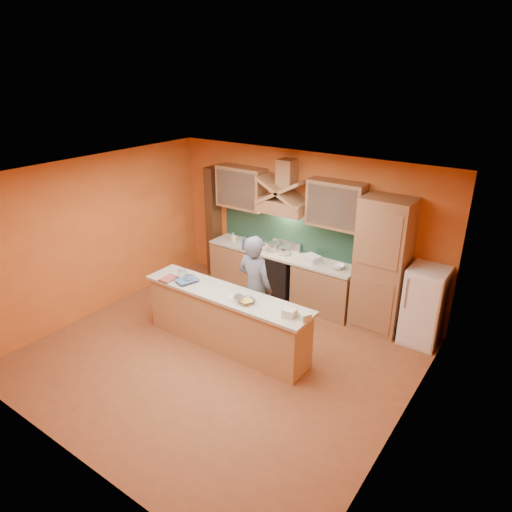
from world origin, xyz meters
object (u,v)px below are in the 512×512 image
Objects in this scene: person at (255,287)px; fridge at (424,306)px; kitchen_scale at (238,300)px; mixing_bowl at (246,301)px; stove at (280,275)px.

fridge is at bearing -145.48° from person.
kitchen_scale is at bearing 106.74° from person.
person is 0.64m from mixing_bowl.
fridge is at bearing 43.94° from mixing_bowl.
fridge reaches higher than kitchen_scale.
fridge is 0.74× the size of person.
kitchen_scale is (-2.16, -2.03, 0.34)m from fridge.
person is (0.39, -1.39, 0.43)m from stove.
kitchen_scale is 0.45× the size of mixing_bowl.
mixing_bowl is at bearing 49.62° from kitchen_scale.
person reaches higher than mixing_bowl.
fridge reaches higher than mixing_bowl.
fridge is 11.79× the size of kitchen_scale.
person reaches higher than stove.
fridge reaches higher than stove.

